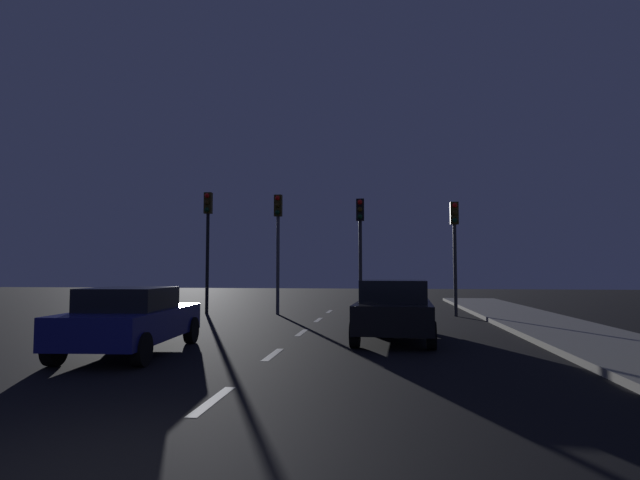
% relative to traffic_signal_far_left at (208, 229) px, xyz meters
% --- Properties ---
extents(ground_plane, '(80.00, 80.00, 0.00)m').
position_rel_traffic_signal_far_left_xyz_m(ground_plane, '(5.00, -9.09, -3.58)').
color(ground_plane, black).
extents(sidewalk_curb_right, '(3.00, 40.00, 0.15)m').
position_rel_traffic_signal_far_left_xyz_m(sidewalk_curb_right, '(12.50, -9.09, -3.50)').
color(sidewalk_curb_right, gray).
rests_on(sidewalk_curb_right, ground_plane).
extents(lane_stripe_second, '(0.16, 1.60, 0.01)m').
position_rel_traffic_signal_far_left_xyz_m(lane_stripe_second, '(5.00, -13.49, -3.57)').
color(lane_stripe_second, silver).
rests_on(lane_stripe_second, ground_plane).
extents(lane_stripe_third, '(0.16, 1.60, 0.01)m').
position_rel_traffic_signal_far_left_xyz_m(lane_stripe_third, '(5.00, -9.69, -3.57)').
color(lane_stripe_third, silver).
rests_on(lane_stripe_third, ground_plane).
extents(lane_stripe_fourth, '(0.16, 1.60, 0.01)m').
position_rel_traffic_signal_far_left_xyz_m(lane_stripe_fourth, '(5.00, -5.89, -3.57)').
color(lane_stripe_fourth, silver).
rests_on(lane_stripe_fourth, ground_plane).
extents(lane_stripe_fifth, '(0.16, 1.60, 0.01)m').
position_rel_traffic_signal_far_left_xyz_m(lane_stripe_fifth, '(5.00, -2.09, -3.57)').
color(lane_stripe_fifth, silver).
rests_on(lane_stripe_fifth, ground_plane).
extents(lane_stripe_sixth, '(0.16, 1.60, 0.01)m').
position_rel_traffic_signal_far_left_xyz_m(lane_stripe_sixth, '(5.00, 1.71, -3.57)').
color(lane_stripe_sixth, silver).
rests_on(lane_stripe_sixth, ground_plane).
extents(traffic_signal_far_left, '(0.32, 0.38, 5.13)m').
position_rel_traffic_signal_far_left_xyz_m(traffic_signal_far_left, '(0.00, 0.00, 0.00)').
color(traffic_signal_far_left, black).
rests_on(traffic_signal_far_left, ground_plane).
extents(traffic_signal_center_left, '(0.32, 0.38, 4.97)m').
position_rel_traffic_signal_far_left_xyz_m(traffic_signal_center_left, '(3.04, -0.00, -0.10)').
color(traffic_signal_center_left, '#4C4C51').
rests_on(traffic_signal_center_left, ground_plane).
extents(traffic_signal_center_right, '(0.32, 0.38, 4.74)m').
position_rel_traffic_signal_far_left_xyz_m(traffic_signal_center_right, '(6.46, -0.00, -0.25)').
color(traffic_signal_center_right, '#2D2D30').
rests_on(traffic_signal_center_right, ground_plane).
extents(traffic_signal_far_right, '(0.32, 0.38, 4.54)m').
position_rel_traffic_signal_far_left_xyz_m(traffic_signal_far_right, '(10.21, -0.00, -0.38)').
color(traffic_signal_far_right, '#2D2D30').
rests_on(traffic_signal_far_right, ground_plane).
extents(car_stopped_ahead, '(2.15, 4.35, 1.55)m').
position_rel_traffic_signal_far_left_xyz_m(car_stopped_ahead, '(7.63, -7.01, -2.79)').
color(car_stopped_ahead, black).
rests_on(car_stopped_ahead, ground_plane).
extents(car_adjacent_lane, '(2.17, 4.28, 1.43)m').
position_rel_traffic_signal_far_left_xyz_m(car_adjacent_lane, '(1.90, -9.90, -2.84)').
color(car_adjacent_lane, navy).
rests_on(car_adjacent_lane, ground_plane).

